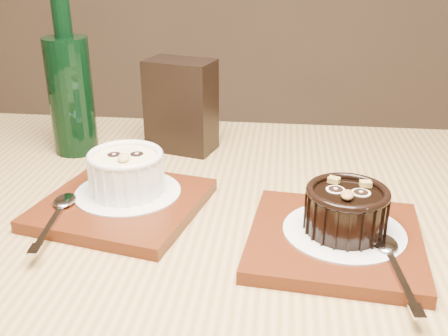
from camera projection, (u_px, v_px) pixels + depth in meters
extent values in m
cube|color=#9C7944|center=(197.00, 251.00, 0.59)|extent=(1.21, 0.81, 0.04)
cube|color=#56230E|center=(122.00, 204.00, 0.64)|extent=(0.21, 0.21, 0.01)
cylinder|color=silver|center=(128.00, 192.00, 0.65)|extent=(0.13, 0.13, 0.00)
cylinder|color=white|center=(127.00, 174.00, 0.64)|extent=(0.09, 0.09, 0.05)
cylinder|color=#FFF39B|center=(125.00, 158.00, 0.63)|extent=(0.07, 0.07, 0.00)
torus|color=white|center=(125.00, 155.00, 0.63)|extent=(0.09, 0.09, 0.01)
cylinder|color=black|center=(114.00, 154.00, 0.63)|extent=(0.02, 0.02, 0.00)
cylinder|color=black|center=(137.00, 154.00, 0.63)|extent=(0.02, 0.02, 0.00)
ellipsoid|color=tan|center=(124.00, 157.00, 0.61)|extent=(0.02, 0.02, 0.01)
cube|color=#56230E|center=(335.00, 240.00, 0.56)|extent=(0.19, 0.19, 0.01)
cylinder|color=silver|center=(344.00, 231.00, 0.56)|extent=(0.13, 0.13, 0.00)
cylinder|color=black|center=(346.00, 212.00, 0.55)|extent=(0.08, 0.08, 0.04)
cylinder|color=black|center=(348.00, 195.00, 0.54)|extent=(0.07, 0.07, 0.00)
torus|color=black|center=(348.00, 192.00, 0.54)|extent=(0.09, 0.09, 0.01)
cylinder|color=black|center=(336.00, 189.00, 0.55)|extent=(0.02, 0.02, 0.00)
cylinder|color=black|center=(361.00, 192.00, 0.54)|extent=(0.02, 0.02, 0.00)
ellipsoid|color=olive|center=(347.00, 195.00, 0.53)|extent=(0.02, 0.02, 0.01)
cube|color=olive|center=(334.00, 180.00, 0.56)|extent=(0.01, 0.01, 0.01)
cube|color=olive|center=(366.00, 184.00, 0.55)|extent=(0.01, 0.01, 0.01)
cube|color=black|center=(181.00, 106.00, 0.80)|extent=(0.11, 0.08, 0.14)
cylinder|color=black|center=(71.00, 96.00, 0.78)|extent=(0.07, 0.07, 0.17)
cylinder|color=black|center=(61.00, 15.00, 0.73)|extent=(0.03, 0.03, 0.06)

